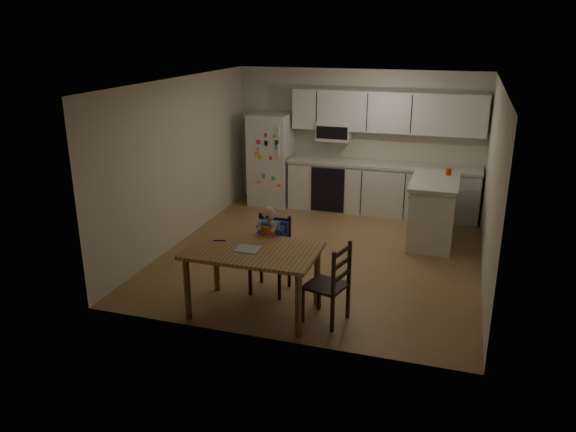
# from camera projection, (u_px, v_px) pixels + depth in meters

# --- Properties ---
(room) EXTENTS (4.52, 5.01, 2.51)m
(room) POSITION_uv_depth(u_px,v_px,m) (332.00, 164.00, 8.36)
(room) COLOR olive
(room) RESTS_ON ground
(refrigerator) EXTENTS (0.72, 0.70, 1.70)m
(refrigerator) POSITION_uv_depth(u_px,v_px,m) (271.00, 159.00, 10.44)
(refrigerator) COLOR silver
(refrigerator) RESTS_ON ground
(kitchen_run) EXTENTS (3.37, 0.62, 2.15)m
(kitchen_run) POSITION_uv_depth(u_px,v_px,m) (382.00, 165.00, 9.93)
(kitchen_run) COLOR silver
(kitchen_run) RESTS_ON ground
(kitchen_island) EXTENTS (0.71, 1.35, 1.00)m
(kitchen_island) POSITION_uv_depth(u_px,v_px,m) (433.00, 210.00, 8.67)
(kitchen_island) COLOR silver
(kitchen_island) RESTS_ON ground
(red_cup) EXTENTS (0.09, 0.09, 0.11)m
(red_cup) POSITION_uv_depth(u_px,v_px,m) (449.00, 172.00, 8.75)
(red_cup) COLOR red
(red_cup) RESTS_ON kitchen_island
(dining_table) EXTENTS (1.49, 0.96, 0.80)m
(dining_table) POSITION_uv_depth(u_px,v_px,m) (253.00, 257.00, 6.43)
(dining_table) COLOR brown
(dining_table) RESTS_ON ground
(napkin) EXTENTS (0.28, 0.24, 0.01)m
(napkin) POSITION_uv_depth(u_px,v_px,m) (248.00, 249.00, 6.38)
(napkin) COLOR #A3A3A8
(napkin) RESTS_ON dining_table
(toddler_spoon) EXTENTS (0.12, 0.06, 0.02)m
(toddler_spoon) POSITION_uv_depth(u_px,v_px,m) (219.00, 240.00, 6.63)
(toddler_spoon) COLOR #2029AC
(toddler_spoon) RESTS_ON dining_table
(chair_booster) EXTENTS (0.43, 0.43, 1.14)m
(chair_booster) POSITION_uv_depth(u_px,v_px,m) (271.00, 239.00, 6.99)
(chair_booster) COLOR black
(chair_booster) RESTS_ON ground
(chair_side) EXTENTS (0.51, 0.51, 0.95)m
(chair_side) POSITION_uv_depth(u_px,v_px,m) (334.00, 279.00, 6.23)
(chair_side) COLOR black
(chair_side) RESTS_ON ground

